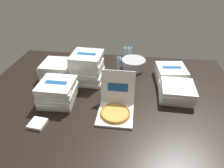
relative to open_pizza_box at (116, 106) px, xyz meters
name	(u,v)px	position (x,y,z in m)	size (l,w,h in m)	color
ground_plane	(108,99)	(-0.12, 0.22, -0.09)	(3.20, 2.40, 0.02)	black
open_pizza_box	(116,106)	(0.00, 0.00, 0.00)	(0.38, 0.49, 0.39)	white
pizza_stack_left_far	(176,91)	(0.68, 0.34, 0.01)	(0.41, 0.41, 0.17)	white
pizza_stack_right_mid	(57,69)	(-0.90, 0.64, 0.03)	(0.42, 0.42, 0.21)	white
pizza_stack_center_near	(87,67)	(-0.45, 0.60, 0.12)	(0.42, 0.42, 0.39)	white
pizza_stack_left_mid	(170,73)	(0.66, 0.77, 0.01)	(0.42, 0.43, 0.17)	white
pizza_stack_right_near	(58,92)	(-0.68, 0.10, 0.05)	(0.41, 0.42, 0.26)	white
ice_bucket	(133,64)	(0.15, 0.99, 0.00)	(0.35, 0.35, 0.15)	#B7BABF
water_bottle_0	(130,53)	(0.08, 1.28, 0.03)	(0.06, 0.06, 0.23)	white
water_bottle_1	(125,54)	(0.00, 1.26, 0.03)	(0.06, 0.06, 0.23)	silver
water_bottle_2	(119,64)	(-0.06, 0.91, 0.03)	(0.06, 0.06, 0.23)	silver
napkin_pile	(38,124)	(-0.77, -0.30, -0.06)	(0.16, 0.16, 0.03)	white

